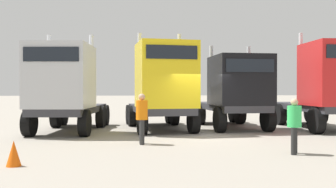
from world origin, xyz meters
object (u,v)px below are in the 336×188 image
Objects in this scene: visitor_in_hivis at (142,115)px; traffic_cone_near at (14,153)px; semi_truck_yellow at (163,86)px; semi_truck_black at (235,91)px; semi_truck_red at (328,86)px; visitor_with_camera at (294,122)px; semi_truck_silver at (65,87)px.

traffic_cone_near is at bearing -135.20° from visitor_in_hivis.
traffic_cone_near is at bearing -37.27° from semi_truck_yellow.
semi_truck_red reaches higher than semi_truck_black.
semi_truck_red reaches higher than visitor_in_hivis.
semi_truck_black is 11.02m from traffic_cone_near.
visitor_with_camera reaches higher than traffic_cone_near.
semi_truck_silver reaches higher than semi_truck_black.
semi_truck_yellow is 0.95× the size of semi_truck_red.
semi_truck_yellow is (4.25, 0.30, 0.06)m from semi_truck_silver.
visitor_in_hivis is 1.07× the size of visitor_with_camera.
semi_truck_black is (7.71, 0.80, -0.15)m from semi_truck_silver.
semi_truck_black is at bearing 102.46° from semi_truck_silver.
visitor_in_hivis is 4.94m from visitor_with_camera.
semi_truck_yellow is 8.51m from traffic_cone_near.
visitor_in_hivis is at bearing -21.98° from semi_truck_yellow.
semi_truck_black is 4.14m from semi_truck_red.
visitor_with_camera is (4.30, -2.42, -0.08)m from visitor_in_hivis.
visitor_with_camera is (-0.27, -6.74, -0.89)m from semi_truck_black.
semi_truck_yellow is 7.47m from semi_truck_red.
semi_truck_silver is 3.79× the size of visitor_with_camera.
semi_truck_silver is at bearing -89.07° from semi_truck_red.
semi_truck_black is at bearing -102.89° from semi_truck_red.
semi_truck_silver is 0.93× the size of semi_truck_red.
semi_truck_silver is 7.75m from semi_truck_black.
visitor_in_hivis reaches higher than visitor_with_camera.
semi_truck_red is 7.17m from visitor_with_camera.
traffic_cone_near is (-4.36, -7.10, -1.71)m from semi_truck_yellow.
semi_truck_yellow reaches higher than visitor_with_camera.
semi_truck_red reaches higher than semi_truck_yellow.
visitor_with_camera is (7.44, -5.94, -1.04)m from semi_truck_silver.
semi_truck_black is at bearing -62.44° from visitor_with_camera.
semi_truck_red is at bearing 28.93° from traffic_cone_near.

